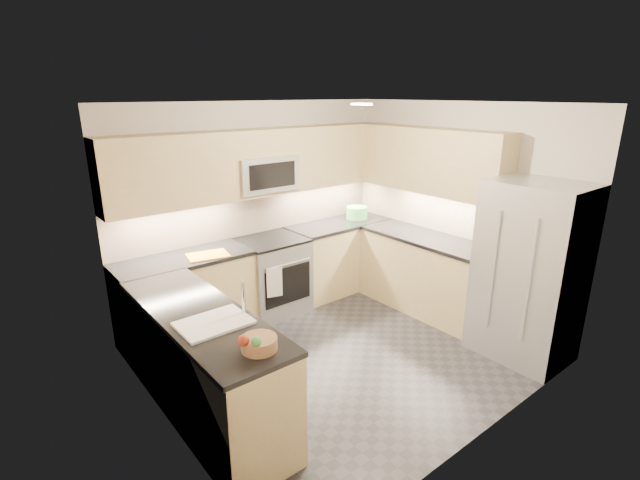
{
  "coord_description": "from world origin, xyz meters",
  "views": [
    {
      "loc": [
        -2.82,
        -3.16,
        2.6
      ],
      "look_at": [
        0.0,
        0.35,
        1.15
      ],
      "focal_mm": 26.0,
      "sensor_mm": 36.0,
      "label": 1
    }
  ],
  "objects_px": {
    "gas_range": "(272,276)",
    "utensil_bowl": "(357,213)",
    "microwave": "(263,173)",
    "cutting_board": "(208,255)",
    "fruit_basket": "(259,344)",
    "refrigerator": "(530,272)"
  },
  "relations": [
    {
      "from": "gas_range",
      "to": "utensil_bowl",
      "type": "xyz_separation_m",
      "value": [
        1.41,
        0.03,
        0.57
      ]
    },
    {
      "from": "microwave",
      "to": "utensil_bowl",
      "type": "xyz_separation_m",
      "value": [
        1.41,
        -0.1,
        -0.68
      ]
    },
    {
      "from": "microwave",
      "to": "cutting_board",
      "type": "relative_size",
      "value": 1.82
    },
    {
      "from": "utensil_bowl",
      "to": "cutting_board",
      "type": "relative_size",
      "value": 0.69
    },
    {
      "from": "cutting_board",
      "to": "fruit_basket",
      "type": "height_order",
      "value": "fruit_basket"
    },
    {
      "from": "utensil_bowl",
      "to": "cutting_board",
      "type": "bearing_deg",
      "value": -176.78
    },
    {
      "from": "gas_range",
      "to": "utensil_bowl",
      "type": "relative_size",
      "value": 3.16
    },
    {
      "from": "refrigerator",
      "to": "fruit_basket",
      "type": "height_order",
      "value": "refrigerator"
    },
    {
      "from": "cutting_board",
      "to": "fruit_basket",
      "type": "bearing_deg",
      "value": -106.15
    },
    {
      "from": "fruit_basket",
      "to": "refrigerator",
      "type": "bearing_deg",
      "value": -7.55
    },
    {
      "from": "microwave",
      "to": "utensil_bowl",
      "type": "distance_m",
      "value": 1.57
    },
    {
      "from": "fruit_basket",
      "to": "cutting_board",
      "type": "bearing_deg",
      "value": 73.85
    },
    {
      "from": "cutting_board",
      "to": "fruit_basket",
      "type": "relative_size",
      "value": 1.69
    },
    {
      "from": "microwave",
      "to": "fruit_basket",
      "type": "height_order",
      "value": "microwave"
    },
    {
      "from": "microwave",
      "to": "refrigerator",
      "type": "height_order",
      "value": "microwave"
    },
    {
      "from": "refrigerator",
      "to": "utensil_bowl",
      "type": "bearing_deg",
      "value": 90.93
    },
    {
      "from": "gas_range",
      "to": "cutting_board",
      "type": "xyz_separation_m",
      "value": [
        -0.86,
        -0.1,
        0.49
      ]
    },
    {
      "from": "gas_range",
      "to": "microwave",
      "type": "distance_m",
      "value": 1.25
    },
    {
      "from": "fruit_basket",
      "to": "gas_range",
      "type": "bearing_deg",
      "value": 55.15
    },
    {
      "from": "utensil_bowl",
      "to": "fruit_basket",
      "type": "relative_size",
      "value": 1.17
    },
    {
      "from": "gas_range",
      "to": "refrigerator",
      "type": "xyz_separation_m",
      "value": [
        1.45,
        -2.43,
        0.45
      ]
    },
    {
      "from": "microwave",
      "to": "cutting_board",
      "type": "distance_m",
      "value": 1.17
    }
  ]
}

